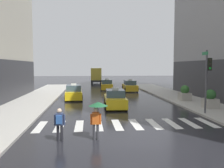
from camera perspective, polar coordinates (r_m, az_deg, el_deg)
name	(u,v)px	position (r m, az deg, el deg)	size (l,w,h in m)	color
ground_plane	(136,139)	(12.16, 5.96, -13.43)	(160.00, 160.00, 0.00)	black
crosswalk_markings	(126,124)	(15.00, 3.59, -9.96)	(11.30, 2.80, 0.01)	silver
traffic_light_pole	(208,72)	(18.86, 22.58, 2.65)	(0.44, 0.84, 4.80)	#47474C
taxi_lead	(115,99)	(21.00, 0.75, -3.82)	(2.03, 4.59, 1.80)	yellow
taxi_second	(74,93)	(26.47, -9.45, -2.18)	(2.10, 4.62, 1.80)	yellow
taxi_third	(130,86)	(34.94, 4.42, -0.56)	(1.96, 4.56, 1.80)	gold
taxi_fourth	(107,85)	(36.89, -1.30, -0.29)	(2.11, 4.62, 1.80)	gold
box_truck	(96,75)	(51.29, -3.90, 2.27)	(2.54, 7.62, 3.35)	#2D2D2D
pedestrian_with_umbrella	(97,110)	(11.64, -3.67, -6.52)	(0.96, 0.96, 1.94)	#333338
pedestrian_with_backpack	(60,122)	(11.78, -12.86, -9.20)	(0.55, 0.43, 1.65)	black
planter_near_corner	(210,99)	(21.61, 23.18, -3.54)	(1.10, 1.10, 1.60)	#A8A399
planter_mid_block	(185,94)	(25.33, 17.58, -2.28)	(1.10, 1.10, 1.60)	#A8A399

